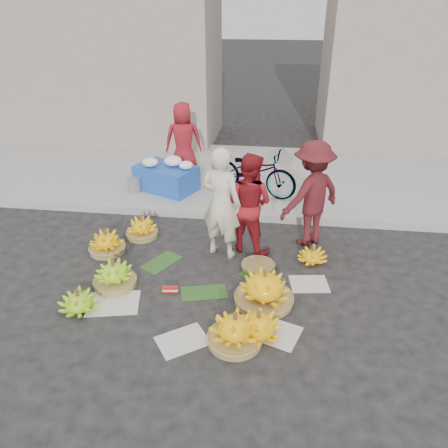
# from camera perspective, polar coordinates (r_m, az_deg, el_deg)

# --- Properties ---
(ground) EXTENTS (80.00, 80.00, 0.00)m
(ground) POSITION_cam_1_polar(r_m,az_deg,el_deg) (6.46, -1.45, -7.96)
(ground) COLOR black
(ground) RESTS_ON ground
(curb) EXTENTS (40.00, 0.25, 0.15)m
(curb) POSITION_cam_1_polar(r_m,az_deg,el_deg) (8.29, 0.79, 1.30)
(curb) COLOR gray
(curb) RESTS_ON ground
(sidewalk) EXTENTS (40.00, 4.00, 0.12)m
(sidewalk) POSITION_cam_1_polar(r_m,az_deg,el_deg) (10.21, 2.13, 6.44)
(sidewalk) COLOR gray
(sidewalk) RESTS_ON ground
(building_left) EXTENTS (6.00, 3.00, 4.00)m
(building_left) POSITION_cam_1_polar(r_m,az_deg,el_deg) (13.40, -14.79, 19.33)
(building_left) COLOR gray
(building_left) RESTS_ON sidewalk
(building_right) EXTENTS (5.00, 3.00, 5.00)m
(building_right) POSITION_cam_1_polar(r_m,az_deg,el_deg) (13.45, 24.63, 20.05)
(building_right) COLOR gray
(building_right) RESTS_ON sidewalk
(newspaper_scatter) EXTENTS (3.20, 1.80, 0.00)m
(newspaper_scatter) POSITION_cam_1_polar(r_m,az_deg,el_deg) (5.83, -2.64, -12.48)
(newspaper_scatter) COLOR silver
(newspaper_scatter) RESTS_ON ground
(banana_leaves) EXTENTS (2.00, 1.00, 0.00)m
(banana_leaves) POSITION_cam_1_polar(r_m,az_deg,el_deg) (6.63, -2.06, -6.86)
(banana_leaves) COLOR #204818
(banana_leaves) RESTS_ON ground
(banana_bunch_0) EXTENTS (0.68, 0.68, 0.43)m
(banana_bunch_0) POSITION_cam_1_polar(r_m,az_deg,el_deg) (6.55, -14.14, -6.45)
(banana_bunch_0) COLOR olive
(banana_bunch_0) RESTS_ON ground
(banana_bunch_1) EXTENTS (0.52, 0.52, 0.32)m
(banana_bunch_1) POSITION_cam_1_polar(r_m,az_deg,el_deg) (6.23, -18.46, -9.57)
(banana_bunch_1) COLOR #7AC71C
(banana_bunch_1) RESTS_ON ground
(banana_bunch_2) EXTENTS (0.77, 0.77, 0.45)m
(banana_bunch_2) POSITION_cam_1_polar(r_m,az_deg,el_deg) (5.40, 1.43, -13.66)
(banana_bunch_2) COLOR olive
(banana_bunch_2) RESTS_ON ground
(banana_bunch_3) EXTENTS (0.77, 0.77, 0.37)m
(banana_bunch_3) POSITION_cam_1_polar(r_m,az_deg,el_deg) (5.53, 4.51, -12.98)
(banana_bunch_3) COLOR yellow
(banana_bunch_3) RESTS_ON ground
(banana_bunch_4) EXTENTS (0.80, 0.80, 0.53)m
(banana_bunch_4) POSITION_cam_1_polar(r_m,az_deg,el_deg) (6.02, 5.29, -8.32)
(banana_bunch_4) COLOR olive
(banana_bunch_4) RESTS_ON ground
(banana_bunch_5) EXTENTS (0.55, 0.55, 0.28)m
(banana_bunch_5) POSITION_cam_1_polar(r_m,az_deg,el_deg) (7.05, 11.43, -4.06)
(banana_bunch_5) COLOR yellow
(banana_bunch_5) RESTS_ON ground
(banana_bunch_6) EXTENTS (0.57, 0.57, 0.41)m
(banana_bunch_6) POSITION_cam_1_polar(r_m,az_deg,el_deg) (7.41, -15.10, -2.37)
(banana_bunch_6) COLOR olive
(banana_bunch_6) RESTS_ON ground
(banana_bunch_7) EXTENTS (0.53, 0.53, 0.39)m
(banana_bunch_7) POSITION_cam_1_polar(r_m,az_deg,el_deg) (7.74, -10.70, -0.58)
(banana_bunch_7) COLOR olive
(banana_bunch_7) RESTS_ON ground
(basket_spare) EXTENTS (0.66, 0.66, 0.06)m
(basket_spare) POSITION_cam_1_polar(r_m,az_deg,el_deg) (6.84, 4.48, -5.49)
(basket_spare) COLOR olive
(basket_spare) RESTS_ON ground
(incense_stack) EXTENTS (0.23, 0.09, 0.09)m
(incense_stack) POSITION_cam_1_polar(r_m,az_deg,el_deg) (6.32, -7.03, -8.48)
(incense_stack) COLOR #B62013
(incense_stack) RESTS_ON ground
(vendor_cream) EXTENTS (0.76, 0.62, 1.80)m
(vendor_cream) POSITION_cam_1_polar(r_m,az_deg,el_deg) (6.77, -0.37, 2.72)
(vendor_cream) COLOR beige
(vendor_cream) RESTS_ON ground
(vendor_red) EXTENTS (1.00, 0.91, 1.66)m
(vendor_red) POSITION_cam_1_polar(r_m,az_deg,el_deg) (6.94, 3.27, 2.70)
(vendor_red) COLOR maroon
(vendor_red) RESTS_ON ground
(man_striped) EXTENTS (1.32, 1.25, 1.79)m
(man_striped) POSITION_cam_1_polar(r_m,az_deg,el_deg) (7.24, 11.38, 3.81)
(man_striped) COLOR maroon
(man_striped) RESTS_ON ground
(flower_table) EXTENTS (1.42, 1.20, 0.71)m
(flower_table) POSITION_cam_1_polar(r_m,az_deg,el_deg) (9.24, -7.51, 6.22)
(flower_table) COLOR #1A46AA
(flower_table) RESTS_ON sidewalk
(grey_bucket) EXTENTS (0.27, 0.27, 0.30)m
(grey_bucket) POSITION_cam_1_polar(r_m,az_deg,el_deg) (9.29, -11.61, 5.07)
(grey_bucket) COLOR slate
(grey_bucket) RESTS_ON sidewalk
(flower_vendor) EXTENTS (0.90, 0.69, 1.65)m
(flower_vendor) POSITION_cam_1_polar(r_m,az_deg,el_deg) (9.75, -5.33, 10.82)
(flower_vendor) COLOR maroon
(flower_vendor) RESTS_ON sidewalk
(bicycle) EXTENTS (1.23, 1.97, 0.98)m
(bicycle) POSITION_cam_1_polar(r_m,az_deg,el_deg) (8.90, 3.80, 6.91)
(bicycle) COLOR gray
(bicycle) RESTS_ON sidewalk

